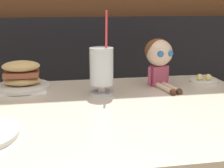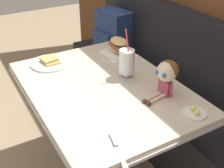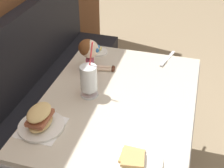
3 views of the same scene
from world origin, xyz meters
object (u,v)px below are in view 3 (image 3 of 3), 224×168
object	(u,v)px
butter_knife	(165,61)
seated_doll	(89,51)
toast_plate	(133,160)
milkshake_glass	(89,80)
sandwich_plate	(40,120)
butter_saucer	(99,51)

from	to	relation	value
butter_knife	seated_doll	size ratio (longest dim) A/B	1.03
toast_plate	milkshake_glass	xyz separation A→B (m)	(0.40, 0.33, 0.09)
sandwich_plate	butter_knife	world-z (taller)	sandwich_plate
butter_knife	toast_plate	bearing A→B (deg)	178.97
sandwich_plate	seated_doll	bearing A→B (deg)	-4.86
butter_saucer	seated_doll	bearing A→B (deg)	-175.70
sandwich_plate	butter_saucer	size ratio (longest dim) A/B	1.83
toast_plate	seated_doll	distance (m)	0.78
butter_saucer	seated_doll	distance (m)	0.25
seated_doll	sandwich_plate	bearing A→B (deg)	175.14
toast_plate	milkshake_glass	size ratio (longest dim) A/B	0.79
sandwich_plate	seated_doll	xyz separation A→B (m)	(0.56, -0.05, 0.08)
sandwich_plate	seated_doll	distance (m)	0.57
sandwich_plate	butter_saucer	distance (m)	0.78
toast_plate	butter_saucer	bearing A→B (deg)	26.55
milkshake_glass	butter_saucer	distance (m)	0.49
sandwich_plate	seated_doll	world-z (taller)	seated_doll
butter_saucer	milkshake_glass	bearing A→B (deg)	-167.82
sandwich_plate	butter_saucer	world-z (taller)	sandwich_plate
butter_saucer	butter_knife	xyz separation A→B (m)	(0.00, -0.45, -0.00)
milkshake_glass	butter_saucer	size ratio (longest dim) A/B	2.63
butter_knife	milkshake_glass	bearing A→B (deg)	143.67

